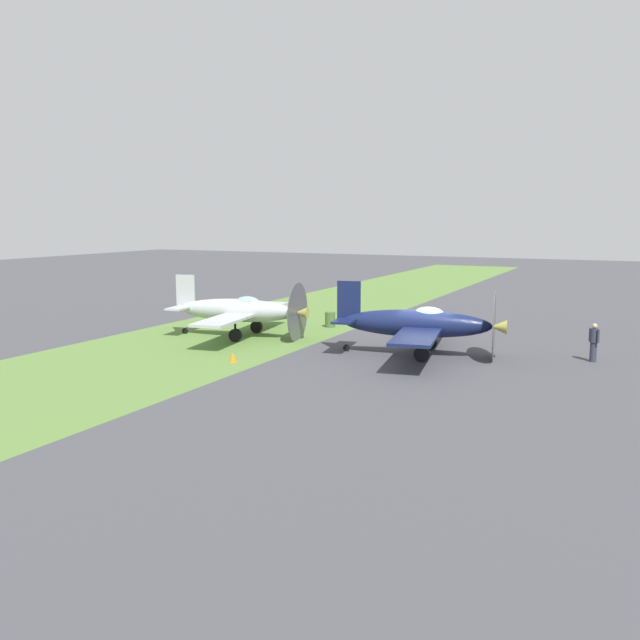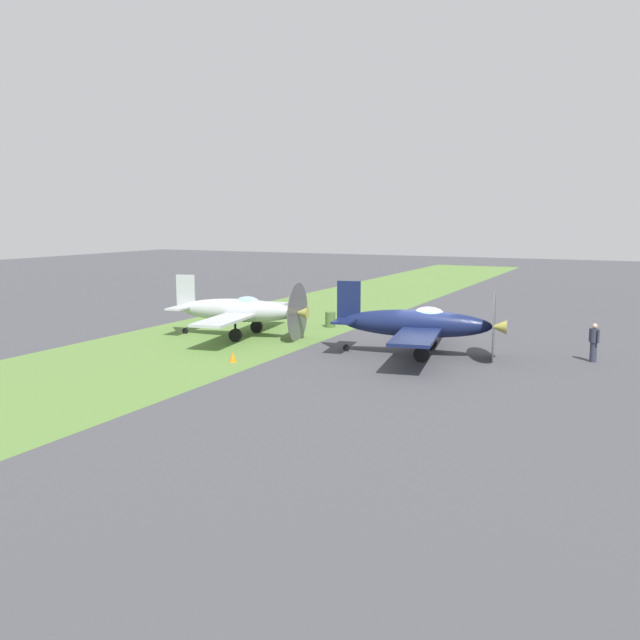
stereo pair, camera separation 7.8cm
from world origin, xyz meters
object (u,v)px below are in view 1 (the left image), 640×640
object	(u,v)px
airplane_wingman	(240,310)
fuel_drum	(330,320)
ground_crew_chief	(594,342)
airplane_lead	(419,324)
runway_marker_cone	(233,357)

from	to	relation	value
airplane_wingman	fuel_drum	xyz separation A→B (m)	(-5.04, 3.00, -0.98)
airplane_wingman	ground_crew_chief	distance (m)	17.69
airplane_lead	ground_crew_chief	xyz separation A→B (m)	(-1.96, 7.47, -0.57)
airplane_wingman	ground_crew_chief	bearing A→B (deg)	85.68
runway_marker_cone	ground_crew_chief	bearing A→B (deg)	116.03
ground_crew_chief	fuel_drum	xyz separation A→B (m)	(-3.67, -14.63, -0.46)
airplane_wingman	runway_marker_cone	bearing A→B (deg)	20.65
airplane_lead	ground_crew_chief	size ratio (longest dim) A/B	5.80
airplane_lead	airplane_wingman	world-z (taller)	airplane_lead
airplane_wingman	runway_marker_cone	xyz separation A→B (m)	(5.68, 3.20, -1.21)
airplane_lead	fuel_drum	size ratio (longest dim) A/B	11.15
ground_crew_chief	runway_marker_cone	distance (m)	16.07
airplane_lead	runway_marker_cone	world-z (taller)	airplane_lead
airplane_wingman	fuel_drum	distance (m)	5.94
fuel_drum	airplane_wingman	bearing A→B (deg)	-30.76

